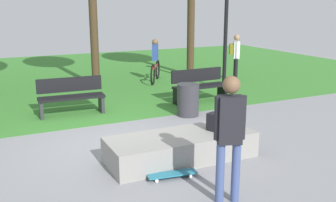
{
  "coord_description": "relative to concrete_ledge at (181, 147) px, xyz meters",
  "views": [
    {
      "loc": [
        -2.25,
        -7.24,
        2.72
      ],
      "look_at": [
        0.79,
        -0.9,
        0.95
      ],
      "focal_mm": 41.93,
      "sensor_mm": 36.0,
      "label": 1
    }
  ],
  "objects": [
    {
      "name": "pedestrian_with_backpack",
      "position": [
        5.11,
        5.66,
        0.75
      ],
      "size": [
        0.43,
        0.42,
        1.63
      ],
      "color": "black",
      "rests_on": "ground_plane"
    },
    {
      "name": "park_bench_far_right",
      "position": [
        -1.13,
        3.76,
        0.25
      ],
      "size": [
        1.62,
        0.56,
        0.91
      ],
      "color": "black",
      "rests_on": "ground_plane"
    },
    {
      "name": "concrete_ledge",
      "position": [
        0.0,
        0.0,
        0.0
      ],
      "size": [
        2.64,
        1.0,
        0.46
      ],
      "primitive_type": "cube",
      "color": "gray",
      "rests_on": "ground_plane"
    },
    {
      "name": "park_bench_near_path",
      "position": [
        2.39,
        3.5,
        0.25
      ],
      "size": [
        1.61,
        0.52,
        0.91
      ],
      "color": "black",
      "rests_on": "ground_plane"
    },
    {
      "name": "trash_bin",
      "position": [
        1.44,
        2.4,
        0.17
      ],
      "size": [
        0.54,
        0.54,
        0.79
      ],
      "primitive_type": "cylinder",
      "color": "#333338",
      "rests_on": "ground_plane"
    },
    {
      "name": "backpack_on_ledge",
      "position": [
        0.67,
        -0.06,
        0.39
      ],
      "size": [
        0.29,
        0.34,
        0.32
      ],
      "primitive_type": "cube",
      "rotation": [
        0.0,
        0.0,
        5.1
      ],
      "color": "black",
      "rests_on": "concrete_ledge"
    },
    {
      "name": "skateboard_by_ledge",
      "position": [
        -0.49,
        -0.62,
        -0.16
      ],
      "size": [
        0.82,
        0.31,
        0.08
      ],
      "color": "teal",
      "rests_on": "ground_plane"
    },
    {
      "name": "grass_lawn",
      "position": [
        -0.79,
        9.01,
        -0.22
      ],
      "size": [
        26.6,
        12.87,
        0.01
      ],
      "primitive_type": "cube",
      "color": "#387A2D",
      "rests_on": "ground_plane"
    },
    {
      "name": "ground_plane",
      "position": [
        -0.79,
        1.44,
        -0.23
      ],
      "size": [
        28.0,
        28.0,
        0.0
      ],
      "primitive_type": "plane",
      "color": "gray"
    },
    {
      "name": "cyclist_on_bicycle",
      "position": [
        2.46,
        6.7,
        0.41
      ],
      "size": [
        1.03,
        1.56,
        1.52
      ],
      "color": "black",
      "rests_on": "ground_plane"
    },
    {
      "name": "skater_performing_trick",
      "position": [
        -0.13,
        -1.64,
        0.83
      ],
      "size": [
        0.41,
        0.3,
        1.8
      ],
      "color": "#3F5184",
      "rests_on": "ground_plane"
    },
    {
      "name": "lamp_post",
      "position": [
        3.94,
        4.59,
        2.19
      ],
      "size": [
        0.28,
        0.28,
        3.95
      ],
      "color": "black",
      "rests_on": "ground_plane"
    }
  ]
}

